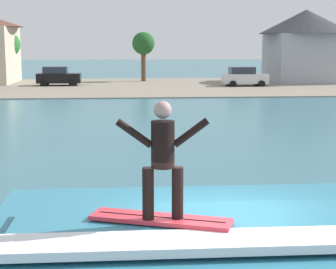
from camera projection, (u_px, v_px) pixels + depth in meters
wave_crest at (195, 264)px, 8.46m from camera, size 6.17×3.99×1.63m
surfboard at (161, 219)px, 7.74m from camera, size 2.02×1.11×0.06m
surfer at (163, 154)px, 7.53m from camera, size 1.27×0.32×1.63m
shoreline_bank at (140, 86)px, 52.23m from camera, size 120.00×22.41×0.08m
car_near_shore at (58, 76)px, 52.62m from camera, size 4.06×2.21×1.86m
car_far_shore at (244, 77)px, 52.02m from camera, size 4.11×2.26×1.86m
house_gabled_white at (305, 42)px, 57.12m from camera, size 9.61×9.61×7.40m
tree_tall_bare at (143, 45)px, 57.99m from camera, size 2.35×2.35×5.18m
tree_short_bushy at (7, 45)px, 57.43m from camera, size 2.66×2.66×5.23m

